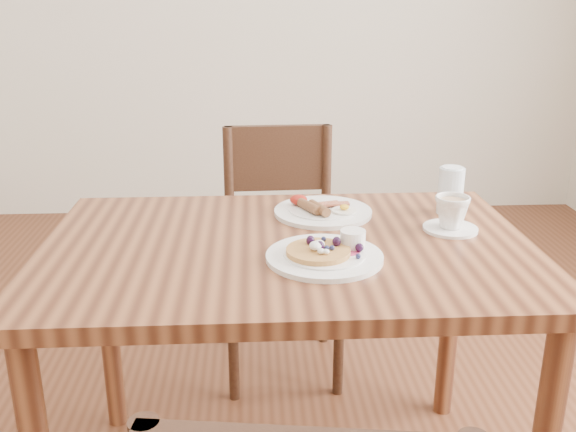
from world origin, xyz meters
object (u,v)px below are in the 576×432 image
object	(u,v)px
pancake_plate	(326,253)
dining_table	(288,280)
water_glass	(451,191)
breakfast_plate	(321,210)
teacup_saucer	(451,215)
chair_far	(281,239)

from	to	relation	value
pancake_plate	dining_table	bearing A→B (deg)	128.42
water_glass	breakfast_plate	bearing A→B (deg)	178.31
pancake_plate	breakfast_plate	bearing A→B (deg)	85.95
pancake_plate	teacup_saucer	size ratio (longest dim) A/B	1.93
dining_table	teacup_saucer	bearing A→B (deg)	9.05
water_glass	teacup_saucer	bearing A→B (deg)	-105.10
dining_table	breakfast_plate	world-z (taller)	breakfast_plate
breakfast_plate	pancake_plate	bearing A→B (deg)	-94.05
pancake_plate	teacup_saucer	distance (m)	0.38
chair_far	pancake_plate	distance (m)	0.84
dining_table	breakfast_plate	distance (m)	0.26
water_glass	pancake_plate	bearing A→B (deg)	-140.97
chair_far	teacup_saucer	world-z (taller)	chair_far
teacup_saucer	water_glass	distance (m)	0.14
pancake_plate	breakfast_plate	distance (m)	0.32
breakfast_plate	water_glass	xyz separation A→B (m)	(0.36, -0.01, 0.05)
teacup_saucer	water_glass	xyz separation A→B (m)	(0.04, 0.13, 0.02)
chair_far	teacup_saucer	bearing A→B (deg)	121.75
breakfast_plate	water_glass	size ratio (longest dim) A/B	2.09
dining_table	pancake_plate	bearing A→B (deg)	-51.58
chair_far	water_glass	distance (m)	0.73
pancake_plate	breakfast_plate	xyz separation A→B (m)	(0.02, 0.32, -0.00)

